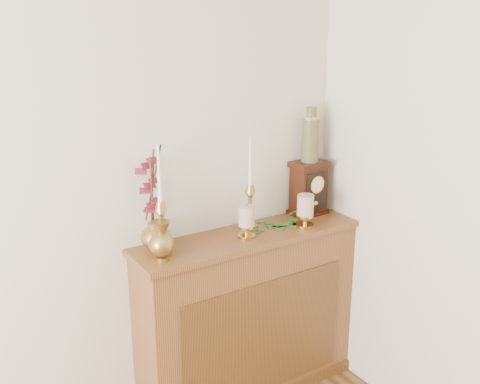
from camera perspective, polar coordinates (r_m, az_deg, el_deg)
console_shelf at (r=3.06m, az=0.90°, el=-12.84°), size 1.24×0.34×0.93m
candlestick_left at (r=2.57m, az=-8.01°, el=-2.76°), size 0.09×0.09×0.52m
candlestick_center at (r=2.86m, az=1.04°, el=-0.78°), size 0.08×0.08×0.49m
bud_vase at (r=2.53m, az=-7.98°, el=-5.01°), size 0.12×0.12×0.19m
ginger_jar at (r=2.63m, az=-9.07°, el=-0.97°), size 0.21×0.23×0.51m
pillar_candle_left at (r=2.77m, az=0.66°, el=-2.87°), size 0.09×0.09×0.18m
pillar_candle_right at (r=2.92m, az=6.65°, el=-1.75°), size 0.10×0.10×0.19m
ivy_garland at (r=2.91m, az=2.83°, el=-3.53°), size 0.44×0.19×0.08m
mantel_clock at (r=3.11m, az=7.02°, el=0.36°), size 0.20×0.15×0.30m
ceramic_vase at (r=3.04m, az=7.18°, el=5.53°), size 0.09×0.09×0.30m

